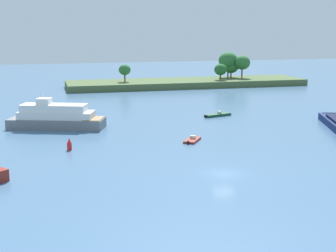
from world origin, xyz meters
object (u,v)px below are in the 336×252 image
white_riverboat (56,118)px  channel_buoy_red (69,145)px  fishing_skiff (218,115)px  small_motorboat (192,140)px

white_riverboat → channel_buoy_red: (1.34, -17.27, -1.11)m
fishing_skiff → small_motorboat: fishing_skiff is taller
fishing_skiff → white_riverboat: (-32.83, -3.82, 1.63)m
white_riverboat → small_motorboat: size_ratio=4.00×
small_motorboat → channel_buoy_red: (-19.61, -0.87, 0.60)m
small_motorboat → white_riverboat: bearing=141.9°
small_motorboat → channel_buoy_red: 19.63m
white_riverboat → channel_buoy_red: bearing=-85.6°
white_riverboat → small_motorboat: 26.65m
white_riverboat → channel_buoy_red: white_riverboat is taller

